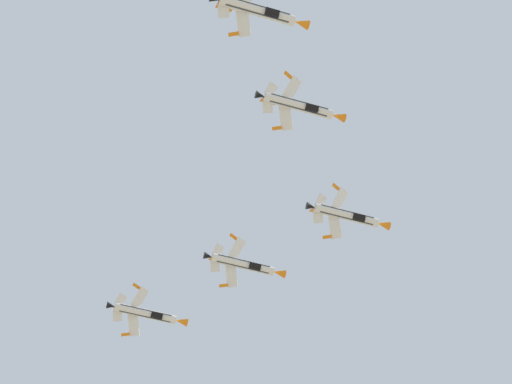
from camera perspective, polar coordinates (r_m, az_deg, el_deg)
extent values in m
cylinder|color=white|center=(181.58, 5.13, -1.33)|extent=(10.83, 8.23, 1.70)
cube|color=#383D47|center=(181.14, 5.18, -1.30)|extent=(8.97, 6.73, 1.38)
cone|color=orange|center=(183.66, 7.21, -1.85)|extent=(2.86, 2.65, 1.56)
cone|color=black|center=(179.85, 3.12, -0.83)|extent=(2.09, 2.03, 1.36)
ellipsoid|color=#192333|center=(182.91, 5.84, -1.56)|extent=(3.51, 3.09, 1.54)
cube|color=black|center=(181.43, 5.85, -1.44)|extent=(2.57, 2.36, 1.38)
cube|color=white|center=(180.39, 4.49, -1.99)|extent=(2.21, 2.96, 3.42)
cube|color=orange|center=(179.60, 4.05, -2.55)|extent=(1.65, 0.72, 0.59)
cube|color=white|center=(181.71, 4.77, -0.42)|extent=(3.32, 2.95, 3.42)
cube|color=orange|center=(182.00, 4.55, 0.29)|extent=(1.21, 1.66, 0.59)
cube|color=white|center=(179.87, 3.53, -1.42)|extent=(1.99, 1.83, 1.83)
cube|color=white|center=(180.64, 3.70, -0.50)|extent=(2.18, 2.24, 1.83)
cube|color=orange|center=(182.02, 3.54, -1.09)|extent=(3.37, 3.26, 1.77)
cylinder|color=white|center=(188.86, -0.75, -4.12)|extent=(10.83, 8.23, 1.70)
cube|color=#383D47|center=(188.40, -0.72, -4.10)|extent=(8.98, 6.74, 1.37)
cone|color=orange|center=(190.33, 1.31, -4.60)|extent=(2.86, 2.65, 1.56)
cone|color=black|center=(187.71, -2.73, -3.66)|extent=(2.09, 2.03, 1.36)
ellipsoid|color=#192333|center=(189.98, -0.03, -4.32)|extent=(3.51, 3.09, 1.55)
cube|color=black|center=(188.49, -0.07, -4.24)|extent=(2.57, 2.36, 1.38)
cube|color=white|center=(188.02, -1.40, -4.77)|extent=(2.21, 3.01, 3.39)
cube|color=orange|center=(187.49, -1.86, -5.31)|extent=(1.65, 0.72, 0.59)
cube|color=white|center=(188.93, -1.09, -3.24)|extent=(3.36, 2.97, 3.39)
cube|color=orange|center=(189.14, -1.29, -2.55)|extent=(1.21, 1.67, 0.59)
cube|color=white|center=(187.70, -2.33, -4.22)|extent=(1.99, 1.85, 1.81)
cube|color=white|center=(188.24, -2.15, -3.32)|extent=(2.20, 2.25, 1.81)
cube|color=orange|center=(189.77, -2.26, -3.87)|extent=(3.36, 3.24, 1.79)
cylinder|color=white|center=(169.88, 2.42, 4.90)|extent=(10.83, 8.23, 1.70)
cube|color=#383D47|center=(169.45, 2.46, 4.93)|extent=(9.01, 6.79, 1.33)
cone|color=orange|center=(171.48, 4.68, 4.28)|extent=(2.86, 2.65, 1.56)
cone|color=black|center=(168.65, 0.24, 5.48)|extent=(2.09, 2.03, 1.36)
ellipsoid|color=#192333|center=(171.04, 3.20, 4.62)|extent=(3.52, 3.10, 1.55)
cube|color=black|center=(169.58, 3.18, 4.77)|extent=(2.58, 2.37, 1.38)
cube|color=white|center=(168.76, 1.70, 4.22)|extent=(2.24, 3.19, 3.22)
cube|color=orange|center=(168.01, 1.19, 3.64)|extent=(1.65, 0.74, 0.57)
cube|color=white|center=(170.21, 2.05, 5.88)|extent=(3.53, 3.06, 3.22)
cube|color=orange|center=(170.62, 1.83, 6.63)|extent=(1.23, 1.67, 0.57)
cube|color=white|center=(168.51, 0.67, 4.85)|extent=(2.01, 1.94, 1.73)
cube|color=white|center=(169.35, 0.88, 5.82)|extent=(2.28, 2.30, 1.73)
cube|color=orange|center=(170.69, 0.73, 5.17)|extent=(3.30, 3.16, 1.91)
cylinder|color=white|center=(195.78, -6.29, -6.85)|extent=(10.83, 8.23, 1.70)
cube|color=#383D47|center=(195.32, -6.27, -6.84)|extent=(9.00, 6.77, 1.35)
cone|color=orange|center=(196.66, -4.25, -7.32)|extent=(2.86, 2.65, 1.56)
cone|color=black|center=(195.18, -8.22, -6.40)|extent=(2.09, 2.03, 1.36)
ellipsoid|color=#192333|center=(196.71, -5.56, -7.03)|extent=(3.51, 3.10, 1.55)
cube|color=black|center=(195.22, -5.64, -6.98)|extent=(2.58, 2.37, 1.38)
cube|color=white|center=(195.37, -6.95, -7.48)|extent=(2.23, 3.14, 3.27)
cube|color=orange|center=(195.16, -7.41, -8.00)|extent=(1.65, 0.73, 0.58)
cube|color=white|center=(195.71, -6.61, -5.99)|extent=(3.48, 3.03, 3.27)
cube|color=orange|center=(195.78, -6.79, -5.32)|extent=(1.22, 1.67, 0.58)
cube|color=white|center=(195.21, -7.85, -6.94)|extent=(2.01, 1.92, 1.75)
cube|color=white|center=(195.41, -7.65, -6.07)|extent=(2.25, 2.29, 1.75)
cube|color=orange|center=(197.13, -7.71, -6.55)|extent=(3.32, 3.19, 1.88)
cylinder|color=white|center=(157.01, 0.07, 10.22)|extent=(10.83, 8.23, 1.70)
cube|color=#383D47|center=(156.58, 0.11, 10.28)|extent=(9.00, 6.77, 1.35)
cone|color=orange|center=(158.17, 2.58, 9.52)|extent=(2.86, 2.65, 1.56)
ellipsoid|color=#192333|center=(157.99, 0.95, 9.89)|extent=(3.51, 3.10, 1.55)
cube|color=black|center=(156.59, 0.91, 10.11)|extent=(2.58, 2.37, 1.38)
cube|color=white|center=(155.74, -0.72, 9.53)|extent=(2.23, 3.12, 3.29)
cube|color=orange|center=(154.84, -1.28, 8.93)|extent=(1.65, 0.73, 0.58)
cube|color=white|center=(155.81, -1.86, 10.21)|extent=(2.00, 1.91, 1.76)
cube|color=orange|center=(158.08, -1.76, 10.46)|extent=(3.33, 3.20, 1.86)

